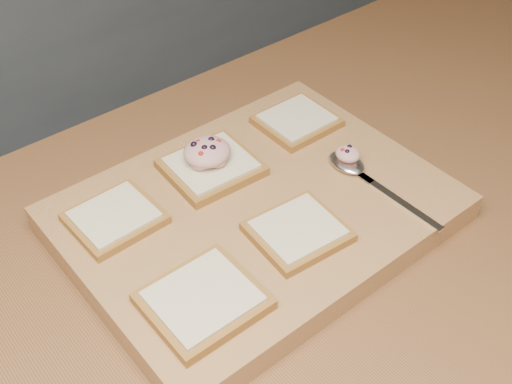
% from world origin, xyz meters
% --- Properties ---
extents(cutting_board, '(0.49, 0.37, 0.04)m').
position_xyz_m(cutting_board, '(0.11, 0.04, 0.92)').
color(cutting_board, '#A67A47').
rests_on(cutting_board, island_counter).
extents(bread_far_left, '(0.11, 0.10, 0.02)m').
position_xyz_m(bread_far_left, '(-0.05, 0.12, 0.95)').
color(bread_far_left, olive).
rests_on(bread_far_left, cutting_board).
extents(bread_far_center, '(0.13, 0.12, 0.02)m').
position_xyz_m(bread_far_center, '(0.11, 0.13, 0.95)').
color(bread_far_center, olive).
rests_on(bread_far_center, cutting_board).
extents(bread_far_right, '(0.11, 0.10, 0.02)m').
position_xyz_m(bread_far_right, '(0.27, 0.13, 0.95)').
color(bread_far_right, olive).
rests_on(bread_far_right, cutting_board).
extents(bread_near_left, '(0.12, 0.11, 0.02)m').
position_xyz_m(bread_near_left, '(-0.04, -0.06, 0.95)').
color(bread_near_left, olive).
rests_on(bread_near_left, cutting_board).
extents(bread_near_center, '(0.12, 0.11, 0.02)m').
position_xyz_m(bread_near_center, '(0.12, -0.04, 0.95)').
color(bread_near_center, olive).
rests_on(bread_near_center, cutting_board).
extents(tuna_salad_dollop, '(0.07, 0.06, 0.03)m').
position_xyz_m(tuna_salad_dollop, '(0.10, 0.13, 0.97)').
color(tuna_salad_dollop, tan).
rests_on(tuna_salad_dollop, bread_far_center).
extents(spoon, '(0.04, 0.20, 0.01)m').
position_xyz_m(spoon, '(0.26, -0.00, 0.94)').
color(spoon, silver).
rests_on(spoon, cutting_board).
extents(spoon_salad, '(0.03, 0.04, 0.02)m').
position_xyz_m(spoon_salad, '(0.26, 0.01, 0.96)').
color(spoon_salad, tan).
rests_on(spoon_salad, spoon).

